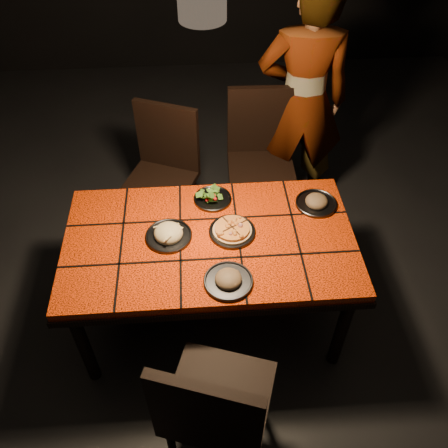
{
  "coord_description": "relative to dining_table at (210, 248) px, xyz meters",
  "views": [
    {
      "loc": [
        -0.05,
        -1.77,
        2.66
      ],
      "look_at": [
        0.08,
        0.03,
        0.82
      ],
      "focal_mm": 38.0,
      "sensor_mm": 36.0,
      "label": 1
    }
  ],
  "objects": [
    {
      "name": "plate_pasta",
      "position": [
        -0.22,
        0.03,
        0.1
      ],
      "size": [
        0.26,
        0.26,
        0.08
      ],
      "color": "#3B3A40",
      "rests_on": "dining_table"
    },
    {
      "name": "chair_near",
      "position": [
        -0.03,
        -0.88,
        -0.08
      ],
      "size": [
        0.59,
        0.59,
        1.04
      ],
      "rotation": [
        0.0,
        0.0,
        2.82
      ],
      "color": "black",
      "rests_on": "ground"
    },
    {
      "name": "plate_salad",
      "position": [
        0.03,
        0.31,
        0.1
      ],
      "size": [
        0.23,
        0.23,
        0.07
      ],
      "color": "#3B3A40",
      "rests_on": "dining_table"
    },
    {
      "name": "diner",
      "position": [
        0.71,
        1.13,
        0.22
      ],
      "size": [
        0.68,
        0.48,
        1.78
      ],
      "primitive_type": "imported",
      "rotation": [
        0.0,
        0.0,
        3.05
      ],
      "color": "brown",
      "rests_on": "ground"
    },
    {
      "name": "dining_table",
      "position": [
        0.0,
        0.0,
        0.0
      ],
      "size": [
        1.62,
        0.92,
        0.75
      ],
      "color": "#FA3A07",
      "rests_on": "ground"
    },
    {
      "name": "room_shell",
      "position": [
        0.0,
        0.0,
        0.83
      ],
      "size": [
        6.04,
        7.04,
        3.08
      ],
      "color": "black",
      "rests_on": "ground"
    },
    {
      "name": "chair_far_left",
      "position": [
        -0.28,
        0.87,
        -0.1
      ],
      "size": [
        0.59,
        0.59,
        1.0
      ],
      "rotation": [
        0.0,
        0.0,
        -0.39
      ],
      "color": "black",
      "rests_on": "ground"
    },
    {
      "name": "plate_pizza",
      "position": [
        0.13,
        0.03,
        0.1
      ],
      "size": [
        0.3,
        0.3,
        0.04
      ],
      "color": "#3B3A40",
      "rests_on": "dining_table"
    },
    {
      "name": "chair_far_right",
      "position": [
        0.41,
        0.97,
        -0.08
      ],
      "size": [
        0.49,
        0.49,
        1.04
      ],
      "rotation": [
        0.0,
        0.0,
        -0.03
      ],
      "color": "black",
      "rests_on": "ground"
    },
    {
      "name": "plate_mushroom_a",
      "position": [
        0.08,
        -0.31,
        0.1
      ],
      "size": [
        0.25,
        0.25,
        0.08
      ],
      "color": "#3B3A40",
      "rests_on": "dining_table"
    },
    {
      "name": "plate_mushroom_b",
      "position": [
        0.64,
        0.23,
        0.1
      ],
      "size": [
        0.24,
        0.24,
        0.08
      ],
      "color": "#3B3A40",
      "rests_on": "dining_table"
    }
  ]
}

